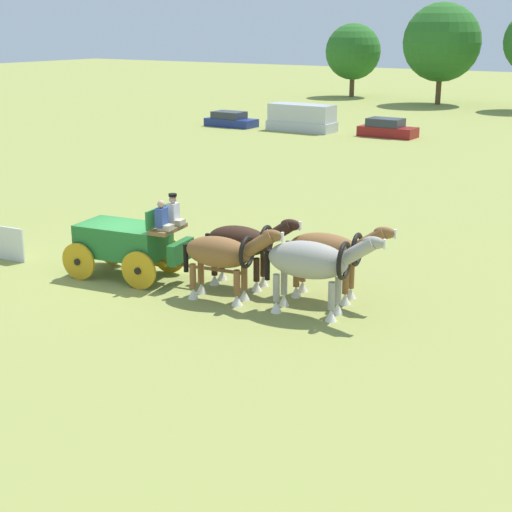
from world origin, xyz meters
The scene contains 11 objects.
ground_plane centered at (0.00, 0.00, 0.00)m, with size 220.00×220.00×0.00m, color olive.
show_wagon centered at (0.18, 0.03, 1.11)m, with size 5.60×2.24×2.62m.
draft_horse_rear_near centered at (3.52, 1.21, 1.29)m, with size 2.96×1.17×2.15m.
draft_horse_rear_off centered at (3.72, -0.07, 1.30)m, with size 2.97×1.16×2.17m.
draft_horse_lead_near centered at (6.08, 1.62, 1.35)m, with size 3.08×1.21×2.22m.
draft_horse_lead_off centered at (6.27, 0.33, 1.42)m, with size 3.21×1.31×2.29m.
parked_vehicle_a centered at (-17.52, 30.56, 0.47)m, with size 3.84×1.75×1.10m.
parked_vehicle_b centered at (-11.86, 31.31, 0.91)m, with size 4.89×1.95×1.88m.
parked_vehicle_c centered at (-5.57, 31.93, 0.53)m, with size 3.86×1.74×1.23m.
tree_a centered at (-20.82, 57.41, 4.58)m, with size 5.70×5.70×7.44m.
tree_b centered at (-10.43, 54.72, 5.68)m, with size 7.21×7.21×9.30m.
Camera 1 is at (15.29, -16.12, 7.30)m, focal length 53.41 mm.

